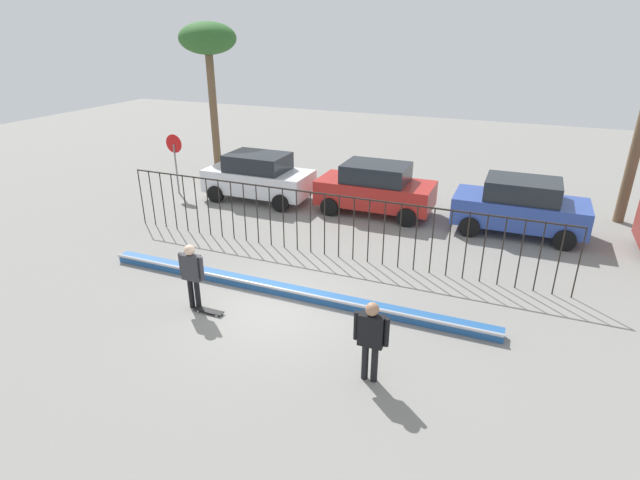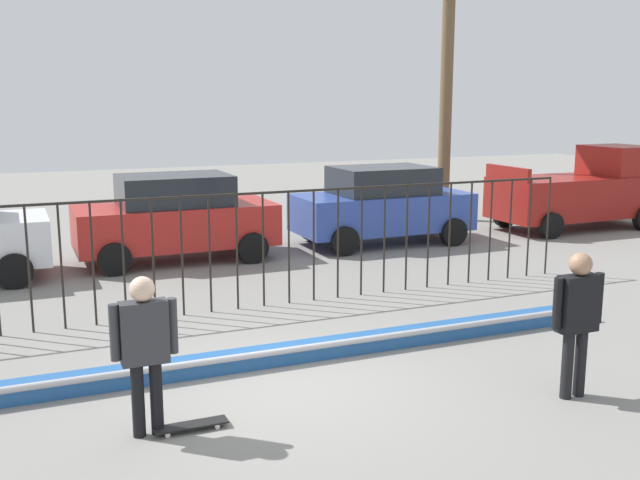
% 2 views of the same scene
% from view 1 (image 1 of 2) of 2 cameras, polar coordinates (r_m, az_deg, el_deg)
% --- Properties ---
extents(ground_plane, '(60.00, 60.00, 0.00)m').
position_cam_1_polar(ground_plane, '(12.80, -5.34, -7.64)').
color(ground_plane, gray).
extents(bowl_coping_ledge, '(11.00, 0.41, 0.27)m').
position_cam_1_polar(bowl_coping_ledge, '(13.28, -3.94, -5.75)').
color(bowl_coping_ledge, '#235699').
rests_on(bowl_coping_ledge, ground).
extents(perimeter_fence, '(14.04, 0.04, 1.99)m').
position_cam_1_polar(perimeter_fence, '(15.08, 0.53, 2.52)').
color(perimeter_fence, black).
rests_on(perimeter_fence, ground).
extents(skateboarder, '(0.70, 0.26, 1.74)m').
position_cam_1_polar(skateboarder, '(12.61, -14.46, -3.45)').
color(skateboarder, black).
rests_on(skateboarder, ground).
extents(skateboard, '(0.80, 0.20, 0.07)m').
position_cam_1_polar(skateboard, '(12.78, -12.62, -7.90)').
color(skateboard, black).
rests_on(skateboard, ground).
extents(camera_operator, '(0.72, 0.27, 1.77)m').
position_cam_1_polar(camera_operator, '(9.86, 5.86, -10.73)').
color(camera_operator, black).
rests_on(camera_operator, ground).
extents(parked_car_white, '(4.30, 2.12, 1.90)m').
position_cam_1_polar(parked_car_white, '(20.37, -7.06, 7.22)').
color(parked_car_white, silver).
rests_on(parked_car_white, ground).
extents(parked_car_red, '(4.30, 2.12, 1.90)m').
position_cam_1_polar(parked_car_red, '(18.85, 6.35, 5.93)').
color(parked_car_red, '#B2231E').
rests_on(parked_car_red, ground).
extents(parked_car_blue, '(4.30, 2.12, 1.90)m').
position_cam_1_polar(parked_car_blue, '(18.12, 21.90, 3.63)').
color(parked_car_blue, '#2D479E').
rests_on(parked_car_blue, ground).
extents(stop_sign, '(0.76, 0.07, 2.50)m').
position_cam_1_polar(stop_sign, '(21.71, -16.25, 9.23)').
color(stop_sign, slate).
rests_on(stop_sign, ground).
extents(palm_tree_short, '(2.59, 2.59, 6.76)m').
position_cam_1_polar(palm_tree_short, '(24.71, -12.69, 21.08)').
color(palm_tree_short, brown).
rests_on(palm_tree_short, ground).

